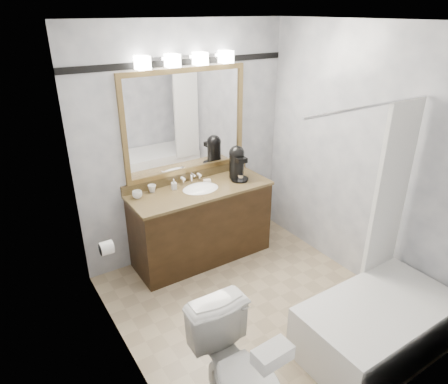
{
  "coord_description": "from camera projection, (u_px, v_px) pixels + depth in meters",
  "views": [
    {
      "loc": [
        -1.87,
        -2.34,
        2.58
      ],
      "look_at": [
        -0.13,
        0.35,
        1.1
      ],
      "focal_mm": 32.0,
      "sensor_mm": 36.0,
      "label": 1
    }
  ],
  "objects": [
    {
      "name": "cup_left",
      "position": [
        137.0,
        195.0,
        3.98
      ],
      "size": [
        0.1,
        0.1,
        0.08
      ],
      "primitive_type": "imported",
      "rotation": [
        0.0,
        0.0,
        -0.06
      ],
      "color": "white",
      "rests_on": "vanity"
    },
    {
      "name": "toilet",
      "position": [
        240.0,
        374.0,
        2.62
      ],
      "size": [
        0.46,
        0.79,
        0.79
      ],
      "primitive_type": "imported",
      "rotation": [
        0.0,
        0.0,
        -0.03
      ],
      "color": "white",
      "rests_on": "ground"
    },
    {
      "name": "bathtub",
      "position": [
        378.0,
        318.0,
        3.26
      ],
      "size": [
        1.3,
        0.75,
        1.96
      ],
      "color": "white",
      "rests_on": "ground"
    },
    {
      "name": "coffee_maker",
      "position": [
        237.0,
        162.0,
        4.37
      ],
      "size": [
        0.2,
        0.25,
        0.38
      ],
      "rotation": [
        0.0,
        0.0,
        -0.06
      ],
      "color": "black",
      "rests_on": "vanity"
    },
    {
      "name": "soap_bottle_a",
      "position": [
        174.0,
        184.0,
        4.16
      ],
      "size": [
        0.06,
        0.06,
        0.11
      ],
      "primitive_type": "imported",
      "rotation": [
        0.0,
        0.0,
        -0.2
      ],
      "color": "white",
      "rests_on": "vanity"
    },
    {
      "name": "vanity",
      "position": [
        201.0,
        222.0,
        4.38
      ],
      "size": [
        1.53,
        0.58,
        0.97
      ],
      "color": "black",
      "rests_on": "ground"
    },
    {
      "name": "cup_right",
      "position": [
        152.0,
        188.0,
        4.11
      ],
      "size": [
        0.1,
        0.1,
        0.08
      ],
      "primitive_type": "imported",
      "rotation": [
        0.0,
        0.0,
        0.3
      ],
      "color": "white",
      "rests_on": "vanity"
    },
    {
      "name": "soap_bar",
      "position": [
        207.0,
        181.0,
        4.36
      ],
      "size": [
        0.09,
        0.07,
        0.02
      ],
      "primitive_type": "cube",
      "rotation": [
        0.0,
        0.0,
        -0.3
      ],
      "color": "beige",
      "rests_on": "vanity"
    },
    {
      "name": "room",
      "position": [
        261.0,
        187.0,
        3.26
      ],
      "size": [
        2.42,
        2.62,
        2.52
      ],
      "color": "tan",
      "rests_on": "ground"
    },
    {
      "name": "tissue_box",
      "position": [
        273.0,
        355.0,
        2.2
      ],
      "size": [
        0.23,
        0.13,
        0.09
      ],
      "primitive_type": "cube",
      "rotation": [
        0.0,
        0.0,
        0.04
      ],
      "color": "white",
      "rests_on": "toilet"
    },
    {
      "name": "vanity_light_bar",
      "position": [
        186.0,
        59.0,
        3.83
      ],
      "size": [
        1.02,
        0.14,
        0.12
      ],
      "color": "silver",
      "rests_on": "room"
    },
    {
      "name": "mirror",
      "position": [
        186.0,
        123.0,
        4.13
      ],
      "size": [
        1.4,
        0.04,
        1.1
      ],
      "color": "olive",
      "rests_on": "room"
    },
    {
      "name": "tp_roll",
      "position": [
        106.0,
        248.0,
        3.44
      ],
      "size": [
        0.11,
        0.12,
        0.12
      ],
      "primitive_type": "cylinder",
      "rotation": [
        0.0,
        1.57,
        0.0
      ],
      "color": "white",
      "rests_on": "room"
    },
    {
      "name": "accent_stripe",
      "position": [
        183.0,
        62.0,
        3.89
      ],
      "size": [
        2.4,
        0.01,
        0.06
      ],
      "primitive_type": "cube",
      "color": "black",
      "rests_on": "room"
    }
  ]
}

